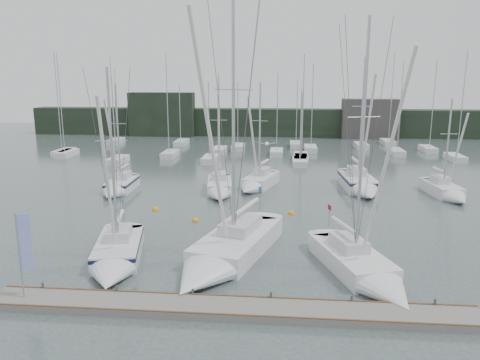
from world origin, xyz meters
name	(u,v)px	position (x,y,z in m)	size (l,w,h in m)	color
ground	(239,271)	(0.00, 0.00, 0.00)	(160.00, 160.00, 0.00)	#404E4C
dock	(229,309)	(0.00, -5.00, 0.20)	(24.00, 2.00, 0.40)	slate
far_treeline	(270,122)	(0.00, 62.00, 2.50)	(90.00, 4.00, 5.00)	black
far_building_left	(162,114)	(-20.00, 60.00, 4.00)	(12.00, 3.00, 8.00)	black
far_building_right	(370,119)	(18.00, 60.00, 3.50)	(10.00, 3.00, 7.00)	#413E3C
mast_forest	(260,150)	(-0.80, 41.51, 0.49)	(56.17, 24.35, 14.85)	silver
sailboat_near_left	(115,258)	(-7.49, -0.11, 0.54)	(4.43, 9.06, 12.71)	silver
sailboat_near_center	(221,257)	(-1.15, 0.49, 0.60)	(6.73, 12.30, 17.86)	silver
sailboat_near_right	(368,273)	(7.33, -0.90, 0.54)	(5.62, 9.78, 15.39)	silver
sailboat_mid_a	(118,187)	(-13.48, 17.36, 0.55)	(2.43, 7.04, 11.16)	silver
sailboat_mid_b	(219,189)	(-3.54, 17.65, 0.53)	(3.27, 7.89, 11.79)	silver
sailboat_mid_c	(256,184)	(-0.14, 20.14, 0.56)	(4.37, 7.56, 11.31)	silver
sailboat_mid_d	(361,185)	(10.22, 19.91, 0.65)	(3.49, 9.12, 13.91)	silver
sailboat_mid_e	(448,193)	(17.98, 18.25, 0.51)	(3.19, 7.24, 9.88)	silver
buoy_a	(196,221)	(-4.33, 9.26, 0.00)	(0.57, 0.57, 0.57)	orange
buoy_b	(291,214)	(3.28, 11.94, 0.00)	(0.56, 0.56, 0.56)	orange
buoy_c	(155,210)	(-8.34, 11.97, 0.00)	(0.58, 0.58, 0.58)	orange
dock_banner	(23,247)	(-10.25, -5.02, 3.03)	(0.63, 0.31, 4.45)	#A8ACB1
seagull	(267,144)	(1.61, -1.47, 7.84)	(0.97, 0.43, 0.19)	white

